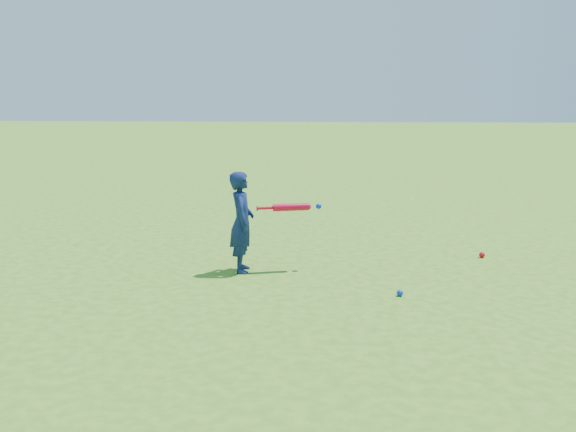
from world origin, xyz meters
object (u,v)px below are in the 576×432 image
object	(u,v)px
child	(242,222)
ground_ball_red	(482,255)
bat_swing	(293,207)
ground_ball_blue	(400,293)

from	to	relation	value
child	ground_ball_red	size ratio (longest dim) A/B	15.75
ground_ball_red	bat_swing	size ratio (longest dim) A/B	0.10
child	ground_ball_red	bearing A→B (deg)	-80.75
bat_swing	ground_ball_blue	bearing A→B (deg)	-54.80
ground_ball_blue	bat_swing	size ratio (longest dim) A/B	0.09
child	bat_swing	world-z (taller)	child
ground_ball_red	ground_ball_blue	distance (m)	1.89
ground_ball_blue	child	bearing A→B (deg)	154.70
ground_ball_blue	ground_ball_red	bearing A→B (deg)	54.61
ground_ball_blue	bat_swing	xyz separation A→B (m)	(-1.06, 0.86, 0.66)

